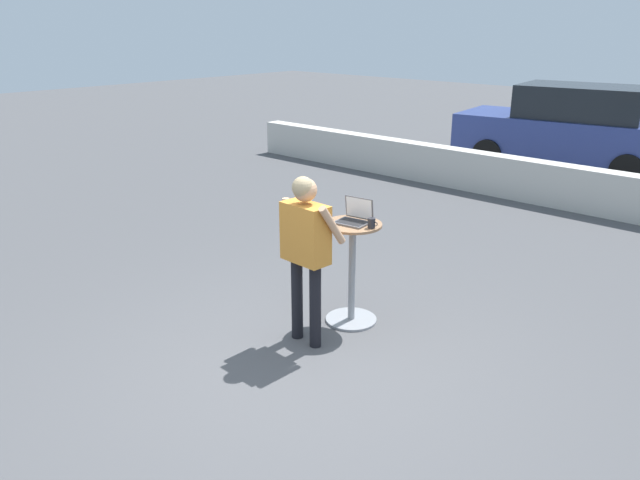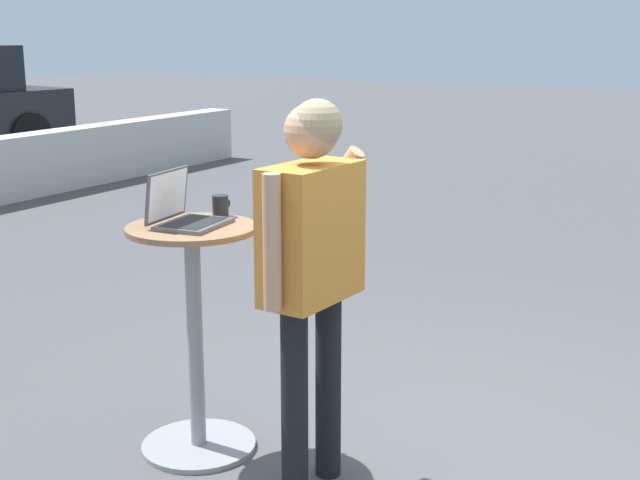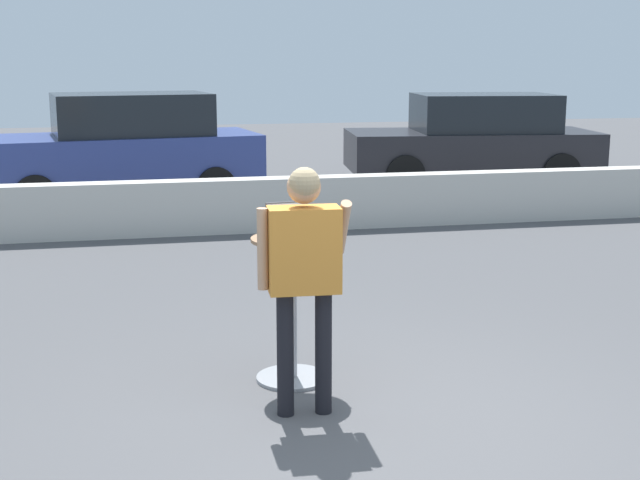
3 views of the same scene
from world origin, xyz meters
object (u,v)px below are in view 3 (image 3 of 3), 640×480
at_px(standing_person, 304,259).
at_px(parked_car_near_street, 123,148).
at_px(coffee_mug, 322,229).
at_px(cafe_table, 292,305).
at_px(laptop, 290,229).
at_px(parked_car_further_down, 475,139).

distance_m(standing_person, parked_car_near_street, 9.09).
bearing_deg(parked_car_near_street, coffee_mug, -80.50).
distance_m(cafe_table, laptop, 0.54).
bearing_deg(coffee_mug, standing_person, -112.14).
relative_size(standing_person, parked_car_near_street, 0.36).
relative_size(standing_person, parked_car_further_down, 0.36).
relative_size(cafe_table, parked_car_further_down, 0.23).
xyz_separation_m(parked_car_near_street, parked_car_further_down, (6.13, 0.55, -0.03)).
xyz_separation_m(laptop, parked_car_near_street, (-1.17, 8.35, -0.25)).
xyz_separation_m(coffee_mug, parked_car_further_down, (4.73, 8.93, -0.28)).
bearing_deg(coffee_mug, parked_car_further_down, 62.10).
bearing_deg(laptop, coffee_mug, -6.08).
bearing_deg(cafe_table, parked_car_near_street, 98.00).
relative_size(laptop, parked_car_further_down, 0.08).
xyz_separation_m(coffee_mug, parked_car_near_street, (-1.40, 8.38, -0.25)).
relative_size(coffee_mug, parked_car_near_street, 0.02).
distance_m(laptop, coffee_mug, 0.23).
bearing_deg(cafe_table, standing_person, -93.20).
height_order(cafe_table, parked_car_further_down, parked_car_further_down).
height_order(parked_car_near_street, parked_car_further_down, parked_car_near_street).
height_order(coffee_mug, parked_car_further_down, parked_car_further_down).
relative_size(parked_car_near_street, parked_car_further_down, 1.00).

